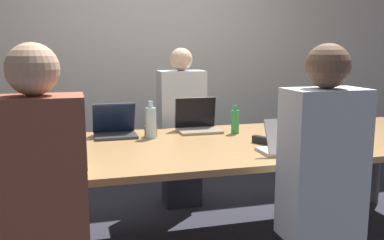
{
  "coord_description": "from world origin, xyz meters",
  "views": [
    {
      "loc": [
        -0.81,
        -2.73,
        1.42
      ],
      "look_at": [
        -0.01,
        0.1,
        0.92
      ],
      "focal_mm": 40.0,
      "sensor_mm": 36.0,
      "label": 1
    }
  ],
  "objects_px": {
    "bottle_far_center": "(235,121)",
    "person_near_left": "(41,213)",
    "laptop_near_midright": "(287,143)",
    "person_far_center": "(182,131)",
    "person_near_midright": "(321,189)",
    "laptop_far_center": "(197,122)",
    "laptop_far_midleft": "(115,127)",
    "cup_far_midleft": "(151,131)",
    "laptop_near_left": "(52,161)",
    "stapler": "(262,140)",
    "bottle_far_midleft": "(151,122)"
  },
  "relations": [
    {
      "from": "laptop_far_center",
      "to": "laptop_near_left",
      "type": "xyz_separation_m",
      "value": [
        -1.05,
        -0.91,
        -0.01
      ]
    },
    {
      "from": "laptop_near_midright",
      "to": "stapler",
      "type": "relative_size",
      "value": 2.07
    },
    {
      "from": "person_far_center",
      "to": "stapler",
      "type": "distance_m",
      "value": 1.07
    },
    {
      "from": "bottle_far_center",
      "to": "person_near_midright",
      "type": "bearing_deg",
      "value": -89.12
    },
    {
      "from": "laptop_near_midright",
      "to": "person_near_midright",
      "type": "distance_m",
      "value": 0.51
    },
    {
      "from": "laptop_far_center",
      "to": "person_far_center",
      "type": "relative_size",
      "value": 0.23
    },
    {
      "from": "laptop_far_center",
      "to": "cup_far_midleft",
      "type": "height_order",
      "value": "laptop_far_center"
    },
    {
      "from": "person_far_center",
      "to": "laptop_near_midright",
      "type": "height_order",
      "value": "person_far_center"
    },
    {
      "from": "bottle_far_center",
      "to": "cup_far_midleft",
      "type": "xyz_separation_m",
      "value": [
        -0.64,
        0.06,
        -0.05
      ]
    },
    {
      "from": "laptop_far_center",
      "to": "person_near_midright",
      "type": "relative_size",
      "value": 0.23
    },
    {
      "from": "bottle_far_center",
      "to": "person_near_midright",
      "type": "height_order",
      "value": "person_near_midright"
    },
    {
      "from": "bottle_far_center",
      "to": "laptop_far_midleft",
      "type": "xyz_separation_m",
      "value": [
        -0.89,
        0.15,
        -0.02
      ]
    },
    {
      "from": "laptop_far_center",
      "to": "person_near_left",
      "type": "xyz_separation_m",
      "value": [
        -1.09,
        -1.29,
        -0.14
      ]
    },
    {
      "from": "cup_far_midleft",
      "to": "bottle_far_midleft",
      "type": "xyz_separation_m",
      "value": [
        -0.01,
        -0.06,
        0.08
      ]
    },
    {
      "from": "cup_far_midleft",
      "to": "person_near_midright",
      "type": "bearing_deg",
      "value": -61.78
    },
    {
      "from": "cup_far_midleft",
      "to": "stapler",
      "type": "xyz_separation_m",
      "value": [
        0.69,
        -0.45,
        -0.01
      ]
    },
    {
      "from": "person_far_center",
      "to": "cup_far_midleft",
      "type": "height_order",
      "value": "person_far_center"
    },
    {
      "from": "bottle_far_center",
      "to": "stapler",
      "type": "bearing_deg",
      "value": -82.68
    },
    {
      "from": "bottle_far_center",
      "to": "laptop_near_left",
      "type": "xyz_separation_m",
      "value": [
        -1.3,
        -0.73,
        -0.02
      ]
    },
    {
      "from": "laptop_far_center",
      "to": "bottle_far_midleft",
      "type": "bearing_deg",
      "value": -156.8
    },
    {
      "from": "laptop_near_midright",
      "to": "person_near_midright",
      "type": "bearing_deg",
      "value": 82.62
    },
    {
      "from": "stapler",
      "to": "cup_far_midleft",
      "type": "bearing_deg",
      "value": 119.32
    },
    {
      "from": "person_far_center",
      "to": "bottle_far_midleft",
      "type": "bearing_deg",
      "value": -121.78
    },
    {
      "from": "bottle_far_center",
      "to": "laptop_far_center",
      "type": "bearing_deg",
      "value": 144.56
    },
    {
      "from": "bottle_far_center",
      "to": "person_near_left",
      "type": "xyz_separation_m",
      "value": [
        -1.34,
        -1.12,
        -0.16
      ]
    },
    {
      "from": "bottle_far_center",
      "to": "person_near_midright",
      "type": "xyz_separation_m",
      "value": [
        0.02,
        -1.16,
        -0.16
      ]
    },
    {
      "from": "laptop_far_center",
      "to": "laptop_near_midright",
      "type": "height_order",
      "value": "laptop_far_center"
    },
    {
      "from": "bottle_far_midleft",
      "to": "laptop_near_left",
      "type": "bearing_deg",
      "value": -131.37
    },
    {
      "from": "person_near_midright",
      "to": "laptop_far_midleft",
      "type": "relative_size",
      "value": 4.61
    },
    {
      "from": "laptop_far_center",
      "to": "laptop_near_left",
      "type": "distance_m",
      "value": 1.39
    },
    {
      "from": "bottle_far_center",
      "to": "laptop_near_midright",
      "type": "height_order",
      "value": "laptop_near_midright"
    },
    {
      "from": "person_near_midright",
      "to": "stapler",
      "type": "height_order",
      "value": "person_near_midright"
    },
    {
      "from": "bottle_far_center",
      "to": "laptop_near_left",
      "type": "bearing_deg",
      "value": -150.56
    },
    {
      "from": "laptop_near_left",
      "to": "person_near_midright",
      "type": "bearing_deg",
      "value": 162.01
    },
    {
      "from": "laptop_far_center",
      "to": "person_near_midright",
      "type": "height_order",
      "value": "person_near_midright"
    },
    {
      "from": "laptop_near_midright",
      "to": "person_far_center",
      "type": "bearing_deg",
      "value": -75.3
    },
    {
      "from": "person_far_center",
      "to": "laptop_near_midright",
      "type": "bearing_deg",
      "value": -75.3
    },
    {
      "from": "bottle_far_center",
      "to": "stapler",
      "type": "xyz_separation_m",
      "value": [
        0.05,
        -0.39,
        -0.07
      ]
    },
    {
      "from": "bottle_far_center",
      "to": "person_far_center",
      "type": "bearing_deg",
      "value": 112.42
    },
    {
      "from": "person_far_center",
      "to": "person_near_midright",
      "type": "distance_m",
      "value": 1.82
    },
    {
      "from": "person_near_midright",
      "to": "cup_far_midleft",
      "type": "relative_size",
      "value": 15.3
    },
    {
      "from": "person_far_center",
      "to": "laptop_near_midright",
      "type": "xyz_separation_m",
      "value": [
        0.34,
        -1.3,
        0.15
      ]
    },
    {
      "from": "laptop_near_left",
      "to": "bottle_far_midleft",
      "type": "distance_m",
      "value": 0.99
    },
    {
      "from": "person_far_center",
      "to": "laptop_near_midright",
      "type": "distance_m",
      "value": 1.36
    },
    {
      "from": "cup_far_midleft",
      "to": "laptop_near_midright",
      "type": "bearing_deg",
      "value": -45.53
    },
    {
      "from": "person_near_midright",
      "to": "laptop_near_left",
      "type": "xyz_separation_m",
      "value": [
        -1.32,
        0.43,
        0.13
      ]
    },
    {
      "from": "laptop_far_center",
      "to": "laptop_far_midleft",
      "type": "relative_size",
      "value": 1.06
    },
    {
      "from": "person_far_center",
      "to": "laptop_far_midleft",
      "type": "distance_m",
      "value": 0.81
    },
    {
      "from": "bottle_far_center",
      "to": "laptop_near_midright",
      "type": "distance_m",
      "value": 0.68
    },
    {
      "from": "laptop_far_midleft",
      "to": "laptop_far_center",
      "type": "bearing_deg",
      "value": 2.58
    }
  ]
}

